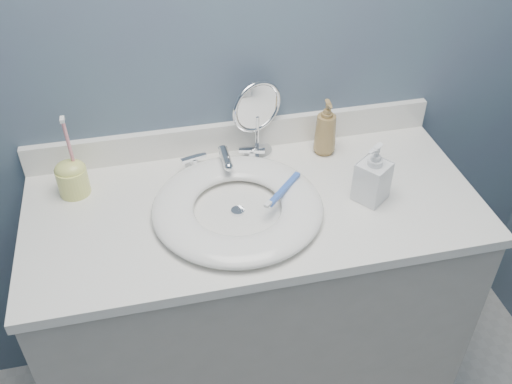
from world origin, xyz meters
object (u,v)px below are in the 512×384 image
object	(u,v)px
soap_bottle_amber	(326,127)
soap_bottle_clear	(373,173)
makeup_mirror	(257,115)
toothbrush_holder	(72,176)

from	to	relation	value
soap_bottle_amber	soap_bottle_clear	bearing A→B (deg)	-74.64
makeup_mirror	soap_bottle_clear	distance (m)	0.38
makeup_mirror	toothbrush_holder	xyz separation A→B (m)	(-0.53, -0.08, -0.08)
makeup_mirror	soap_bottle_amber	distance (m)	0.21
soap_bottle_amber	soap_bottle_clear	world-z (taller)	soap_bottle_amber
soap_bottle_clear	toothbrush_holder	bearing A→B (deg)	-140.86
makeup_mirror	toothbrush_holder	bearing A→B (deg)	168.13
soap_bottle_amber	makeup_mirror	bearing A→B (deg)	171.05
makeup_mirror	soap_bottle_clear	bearing A→B (deg)	-68.04
makeup_mirror	soap_bottle_clear	world-z (taller)	makeup_mirror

